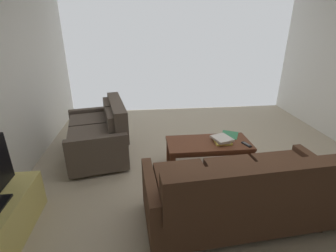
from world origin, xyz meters
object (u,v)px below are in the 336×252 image
(loveseat_near, at_px, (100,134))
(loose_magazine, at_px, (230,135))
(tv_remote, at_px, (246,144))
(book_stack, at_px, (222,140))
(sofa_main, at_px, (241,193))
(coffee_table, at_px, (208,146))

(loveseat_near, distance_m, loose_magazine, 1.97)
(tv_remote, bearing_deg, book_stack, -22.31)
(book_stack, bearing_deg, loose_magazine, -130.53)
(sofa_main, height_order, loose_magazine, sofa_main)
(coffee_table, bearing_deg, loveseat_near, -19.48)
(book_stack, xyz_separation_m, loose_magazine, (-0.19, -0.22, -0.03))
(coffee_table, xyz_separation_m, loose_magazine, (-0.37, -0.20, 0.07))
(loveseat_near, bearing_deg, loose_magazine, 169.54)
(sofa_main, bearing_deg, tv_remote, -115.07)
(sofa_main, bearing_deg, book_stack, -97.13)
(sofa_main, xyz_separation_m, book_stack, (-0.13, -1.05, 0.08))
(book_stack, bearing_deg, coffee_table, -6.38)
(coffee_table, height_order, tv_remote, tv_remote)
(loveseat_near, xyz_separation_m, loose_magazine, (-1.93, 0.36, 0.05))
(loveseat_near, relative_size, book_stack, 4.54)
(loose_magazine, bearing_deg, tv_remote, 134.67)
(sofa_main, distance_m, book_stack, 1.07)
(book_stack, bearing_deg, sofa_main, 82.87)
(loveseat_near, xyz_separation_m, book_stack, (-1.75, 0.57, 0.08))
(tv_remote, xyz_separation_m, loose_magazine, (0.12, -0.34, -0.01))
(coffee_table, bearing_deg, book_stack, 173.62)
(loveseat_near, bearing_deg, sofa_main, 134.74)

